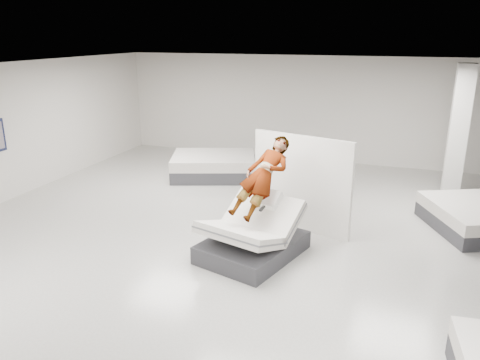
# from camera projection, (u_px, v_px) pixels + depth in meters

# --- Properties ---
(room) EXTENTS (14.00, 14.04, 3.20)m
(room) POSITION_uv_depth(u_px,v_px,m) (228.00, 169.00, 8.07)
(room) COLOR #BBB8B1
(room) RESTS_ON ground
(hero_bed) EXTENTS (1.83, 2.14, 1.12)m
(hero_bed) POSITION_uv_depth(u_px,v_px,m) (253.00, 237.00, 8.34)
(hero_bed) COLOR #343338
(hero_bed) RESTS_ON floor
(person) EXTENTS (1.03, 1.65, 1.51)m
(person) POSITION_uv_depth(u_px,v_px,m) (263.00, 189.00, 8.33)
(person) COLOR slate
(person) RESTS_ON hero_bed
(remote) EXTENTS (0.09, 0.15, 0.08)m
(remote) POSITION_uv_depth(u_px,v_px,m) (262.00, 208.00, 8.00)
(remote) COLOR black
(remote) RESTS_ON person
(divider_panel) EXTENTS (2.09, 0.69, 1.95)m
(divider_panel) POSITION_uv_depth(u_px,v_px,m) (301.00, 184.00, 9.31)
(divider_panel) COLOR white
(divider_panel) RESTS_ON floor
(flat_bed_right_far) EXTENTS (2.15, 2.39, 0.54)m
(flat_bed_right_far) POSITION_uv_depth(u_px,v_px,m) (472.00, 218.00, 9.45)
(flat_bed_right_far) COLOR #343338
(flat_bed_right_far) RESTS_ON floor
(flat_bed_left_far) EXTENTS (2.68, 2.34, 0.62)m
(flat_bed_left_far) POSITION_uv_depth(u_px,v_px,m) (214.00, 166.00, 13.00)
(flat_bed_left_far) COLOR #343338
(flat_bed_left_far) RESTS_ON floor
(column) EXTENTS (0.40, 0.40, 3.20)m
(column) POSITION_uv_depth(u_px,v_px,m) (458.00, 134.00, 10.85)
(column) COLOR silver
(column) RESTS_ON floor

